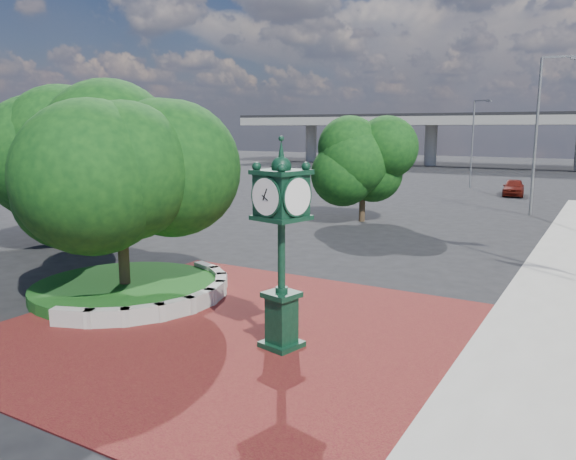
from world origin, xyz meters
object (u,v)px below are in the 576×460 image
at_px(post_clock, 281,237).
at_px(street_lamp_far, 474,137).
at_px(street_lamp_near, 541,124).
at_px(parked_car, 513,187).

height_order(post_clock, street_lamp_far, street_lamp_far).
height_order(post_clock, street_lamp_near, street_lamp_near).
distance_m(street_lamp_near, street_lamp_far, 16.75).
relative_size(post_clock, street_lamp_far, 0.66).
bearing_deg(post_clock, street_lamp_far, 96.10).
bearing_deg(post_clock, street_lamp_near, 84.29).
relative_size(street_lamp_near, street_lamp_far, 1.23).
relative_size(parked_car, street_lamp_far, 0.50).
bearing_deg(street_lamp_far, parked_car, -45.82).
xyz_separation_m(parked_car, street_lamp_near, (2.88, -10.63, 5.08)).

